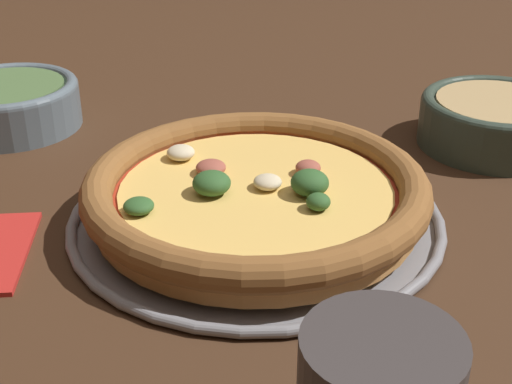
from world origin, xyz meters
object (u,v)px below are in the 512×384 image
object	(u,v)px
pizza_tray	(256,218)
pizza	(256,192)
bowl_far	(8,102)
bowl_near	(497,119)

from	to	relation	value
pizza_tray	pizza	distance (m)	0.02
pizza	bowl_far	bearing A→B (deg)	-158.09
pizza_tray	pizza	world-z (taller)	pizza
pizza_tray	bowl_far	size ratio (longest dim) A/B	2.05
pizza_tray	bowl_near	distance (m)	0.29
pizza_tray	pizza	xyz separation A→B (m)	(-0.00, -0.00, 0.02)
pizza_tray	bowl_far	distance (m)	0.34
pizza	bowl_near	size ratio (longest dim) A/B	1.83
pizza	bowl_far	world-z (taller)	pizza
pizza	bowl_near	xyz separation A→B (m)	(-0.02, 0.29, -0.00)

